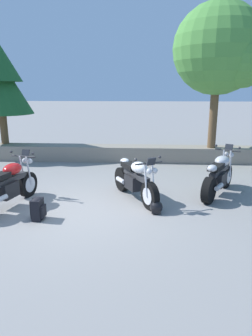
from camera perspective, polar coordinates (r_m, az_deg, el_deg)
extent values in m
plane|color=gray|center=(6.93, -7.92, -7.60)|extent=(120.00, 120.00, 0.00)
cube|color=gray|center=(11.40, -3.18, 2.79)|extent=(36.00, 0.80, 0.55)
cylinder|color=black|center=(7.94, -17.81, -2.90)|extent=(0.28, 0.64, 0.62)
cylinder|color=silver|center=(7.94, -17.81, -2.90)|extent=(0.25, 0.41, 0.38)
cube|color=black|center=(7.33, -21.28, -3.83)|extent=(0.42, 0.54, 0.34)
cube|color=#2D2D30|center=(7.35, -20.95, -2.12)|extent=(0.39, 1.10, 0.12)
ellipsoid|color=red|center=(7.40, -20.40, -0.18)|extent=(0.45, 0.59, 0.26)
cylinder|color=#2D2D30|center=(7.70, -18.56, 2.06)|extent=(0.65, 0.19, 0.04)
sphere|color=silver|center=(7.88, -18.31, 1.31)|extent=(0.13, 0.13, 0.13)
sphere|color=silver|center=(7.80, -17.47, 1.24)|extent=(0.13, 0.13, 0.13)
cube|color=#26282D|center=(7.77, -18.17, 2.65)|extent=(0.22, 0.14, 0.18)
cylinder|color=silver|center=(6.93, -22.39, -5.40)|extent=(0.20, 0.40, 0.11)
cylinder|color=silver|center=(7.87, -18.72, -0.40)|extent=(0.08, 0.17, 0.73)
cylinder|color=silver|center=(7.76, -17.64, -0.51)|extent=(0.08, 0.17, 0.73)
sphere|color=#2D2D30|center=(7.83, -20.58, 2.83)|extent=(0.07, 0.07, 0.07)
sphere|color=#2D2D30|center=(7.48, -16.92, 2.62)|extent=(0.07, 0.07, 0.07)
cylinder|color=black|center=(6.79, 4.48, -5.17)|extent=(0.42, 0.61, 0.62)
cylinder|color=black|center=(8.00, -0.64, -2.04)|extent=(0.46, 0.63, 0.62)
cylinder|color=silver|center=(6.79, 4.48, -5.17)|extent=(0.33, 0.41, 0.38)
cube|color=black|center=(7.40, 1.53, -2.64)|extent=(0.51, 0.58, 0.34)
cube|color=#2D2D30|center=(7.26, 1.90, -1.34)|extent=(0.66, 1.03, 0.12)
ellipsoid|color=white|center=(7.07, 2.48, 0.08)|extent=(0.55, 0.62, 0.26)
cube|color=black|center=(7.50, 0.76, 0.46)|extent=(0.50, 0.62, 0.12)
ellipsoid|color=white|center=(7.75, -0.22, 1.24)|extent=(0.33, 0.35, 0.16)
cylinder|color=#2D2D30|center=(6.65, 4.26, 0.89)|extent=(0.59, 0.35, 0.04)
sphere|color=silver|center=(6.60, 5.37, -0.49)|extent=(0.13, 0.13, 0.13)
sphere|color=silver|center=(6.53, 4.31, -0.63)|extent=(0.13, 0.13, 0.13)
cube|color=#26282D|center=(6.55, 4.71, 1.21)|extent=(0.22, 0.18, 0.18)
cylinder|color=silver|center=(7.72, -0.98, -2.29)|extent=(0.28, 0.39, 0.11)
cylinder|color=silver|center=(6.75, 5.04, -2.08)|extent=(0.12, 0.16, 0.73)
cylinder|color=silver|center=(6.67, 3.70, -2.27)|extent=(0.12, 0.16, 0.73)
sphere|color=#2D2D30|center=(6.81, 6.31, 2.03)|extent=(0.07, 0.07, 0.07)
sphere|color=#2D2D30|center=(6.52, 1.81, 1.55)|extent=(0.07, 0.07, 0.07)
cylinder|color=black|center=(8.70, 18.16, -1.43)|extent=(0.43, 0.61, 0.62)
cylinder|color=black|center=(7.37, 15.14, -4.04)|extent=(0.46, 0.63, 0.62)
cylinder|color=silver|center=(8.70, 18.16, -1.43)|extent=(0.33, 0.41, 0.38)
cube|color=black|center=(7.95, 16.72, -2.03)|extent=(0.51, 0.58, 0.34)
cube|color=#2D2D30|center=(8.00, 17.04, -0.48)|extent=(0.66, 1.03, 0.12)
ellipsoid|color=#BCBCC1|center=(8.08, 17.46, 1.26)|extent=(0.55, 0.62, 0.26)
cube|color=black|center=(7.65, 16.42, 0.14)|extent=(0.50, 0.62, 0.12)
ellipsoid|color=#BCBCC1|center=(7.36, 15.74, -0.04)|extent=(0.33, 0.35, 0.16)
cylinder|color=#2D2D30|center=(8.46, 18.39, 3.14)|extent=(0.59, 0.36, 0.04)
sphere|color=silver|center=(8.64, 18.12, 2.44)|extent=(0.13, 0.13, 0.13)
sphere|color=silver|center=(8.60, 19.02, 2.32)|extent=(0.13, 0.13, 0.13)
cube|color=#26282D|center=(8.54, 18.60, 3.64)|extent=(0.22, 0.18, 0.18)
cylinder|color=silver|center=(7.53, 16.90, -3.37)|extent=(0.28, 0.38, 0.11)
cylinder|color=silver|center=(8.59, 17.70, 0.91)|extent=(0.12, 0.16, 0.73)
cylinder|color=silver|center=(8.55, 18.85, 0.75)|extent=(0.12, 0.16, 0.73)
sphere|color=#2D2D30|center=(8.48, 16.42, 4.01)|extent=(0.07, 0.07, 0.07)
sphere|color=#2D2D30|center=(8.34, 20.36, 3.51)|extent=(0.07, 0.07, 0.07)
cube|color=black|center=(6.53, -16.11, -7.38)|extent=(0.18, 0.30, 0.44)
cube|color=black|center=(6.51, -15.12, -7.77)|extent=(0.05, 0.24, 0.24)
ellipsoid|color=black|center=(6.46, -16.24, -5.65)|extent=(0.17, 0.29, 0.08)
cube|color=black|center=(6.63, -16.74, -6.91)|extent=(0.03, 0.05, 0.37)
cube|color=black|center=(6.49, -17.25, -7.43)|extent=(0.03, 0.05, 0.37)
sphere|color=black|center=(6.64, 5.65, -7.23)|extent=(0.28, 0.28, 0.28)
ellipsoid|color=black|center=(6.56, 5.67, -7.40)|extent=(0.23, 0.06, 0.12)
cube|color=black|center=(6.59, 5.65, -8.05)|extent=(0.20, 0.08, 0.08)
cylinder|color=brown|center=(12.62, -21.83, 7.62)|extent=(0.28, 0.28, 1.50)
cone|color=#1E5628|center=(12.56, -22.47, 14.16)|extent=(2.32, 2.32, 2.14)
cylinder|color=brown|center=(11.26, 15.93, 9.18)|extent=(0.28, 0.28, 2.20)
sphere|color=#4C8E3D|center=(11.29, 16.76, 20.46)|extent=(3.00, 3.00, 3.00)
sphere|color=#4C8E3D|center=(10.99, 20.79, 18.76)|extent=(1.95, 1.95, 1.95)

